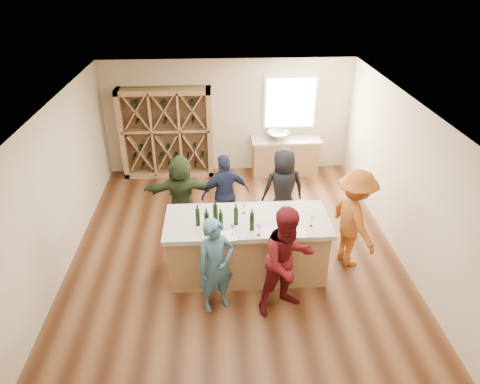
{
  "coord_description": "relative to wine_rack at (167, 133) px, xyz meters",
  "views": [
    {
      "loc": [
        -0.28,
        -6.49,
        4.92
      ],
      "look_at": [
        0.1,
        0.2,
        1.15
      ],
      "focal_mm": 32.0,
      "sensor_mm": 36.0,
      "label": 1
    }
  ],
  "objects": [
    {
      "name": "person_near_right",
      "position": [
        2.21,
        -4.77,
        -0.19
      ],
      "size": [
        1.0,
        0.79,
        1.81
      ],
      "primitive_type": "imported",
      "rotation": [
        0.0,
        0.0,
        0.4
      ],
      "color": "#590F14",
      "rests_on": "floor"
    },
    {
      "name": "wine_glass_f",
      "position": [
        1.63,
        -3.67,
        0.07
      ],
      "size": [
        0.07,
        0.07,
        0.18
      ],
      "primitive_type": "cone",
      "color": "white",
      "rests_on": "tasting_counter_top"
    },
    {
      "name": "wine_bottle_d",
      "position": [
        1.24,
        -4.12,
        0.12
      ],
      "size": [
        0.09,
        0.09,
        0.29
      ],
      "primitive_type": "cylinder",
      "rotation": [
        0.0,
        0.0,
        -0.34
      ],
      "color": "black",
      "rests_on": "tasting_counter_top"
    },
    {
      "name": "person_far_mid",
      "position": [
        1.35,
        -2.54,
        -0.28
      ],
      "size": [
        1.06,
        0.73,
        1.64
      ],
      "primitive_type": "imported",
      "rotation": [
        0.0,
        0.0,
        3.4
      ],
      "color": "#191E38",
      "rests_on": "floor"
    },
    {
      "name": "wall_left",
      "position": [
        -1.55,
        -3.27,
        0.3
      ],
      "size": [
        0.1,
        7.0,
        2.8
      ],
      "primitive_type": "cube",
      "color": "beige",
      "rests_on": "ground"
    },
    {
      "name": "floor",
      "position": [
        1.5,
        -3.27,
        -1.15
      ],
      "size": [
        6.0,
        7.0,
        0.1
      ],
      "primitive_type": "cube",
      "color": "#57321C",
      "rests_on": "ground"
    },
    {
      "name": "person_server",
      "position": [
        3.53,
        -3.71,
        -0.19
      ],
      "size": [
        0.84,
        1.28,
        1.83
      ],
      "primitive_type": "imported",
      "rotation": [
        0.0,
        0.0,
        1.83
      ],
      "color": "#994C19",
      "rests_on": "floor"
    },
    {
      "name": "wall_back",
      "position": [
        1.5,
        0.28,
        0.3
      ],
      "size": [
        6.0,
        0.1,
        2.8
      ],
      "primitive_type": "cube",
      "color": "beige",
      "rests_on": "ground"
    },
    {
      "name": "wine_bottle_f",
      "position": [
        1.73,
        -4.17,
        0.13
      ],
      "size": [
        0.07,
        0.07,
        0.3
      ],
      "primitive_type": "cylinder",
      "color": "black",
      "rests_on": "tasting_counter_top"
    },
    {
      "name": "wall_front",
      "position": [
        1.5,
        -6.82,
        0.3
      ],
      "size": [
        6.0,
        0.1,
        2.8
      ],
      "primitive_type": "cube",
      "color": "beige",
      "rests_on": "ground"
    },
    {
      "name": "person_far_left",
      "position": [
        0.48,
        -2.42,
        -0.31
      ],
      "size": [
        1.49,
        0.58,
        1.59
      ],
      "primitive_type": "imported",
      "rotation": [
        0.0,
        0.0,
        3.18
      ],
      "color": "#263319",
      "rests_on": "floor"
    },
    {
      "name": "back_counter_top",
      "position": [
        2.9,
        -0.07,
        -0.21
      ],
      "size": [
        1.7,
        0.62,
        0.06
      ],
      "primitive_type": "cube",
      "color": "#AFA08F",
      "rests_on": "back_counter_base"
    },
    {
      "name": "wine_glass_b",
      "position": [
        1.82,
        -4.33,
        0.08
      ],
      "size": [
        0.08,
        0.08,
        0.19
      ],
      "primitive_type": "cone",
      "rotation": [
        0.0,
        0.0,
        0.16
      ],
      "color": "white",
      "rests_on": "tasting_counter_top"
    },
    {
      "name": "wine_glass_c",
      "position": [
        2.41,
        -4.31,
        0.06
      ],
      "size": [
        0.08,
        0.08,
        0.17
      ],
      "primitive_type": "cone",
      "rotation": [
        0.0,
        0.0,
        -0.26
      ],
      "color": "white",
      "rests_on": "tasting_counter_top"
    },
    {
      "name": "wine_glass_d",
      "position": [
        2.17,
        -4.07,
        0.06
      ],
      "size": [
        0.08,
        0.08,
        0.16
      ],
      "primitive_type": "cone",
      "rotation": [
        0.0,
        0.0,
        -0.29
      ],
      "color": "white",
      "rests_on": "tasting_counter_top"
    },
    {
      "name": "tasting_menu_c",
      "position": [
        2.47,
        -4.3,
        -0.02
      ],
      "size": [
        0.22,
        0.29,
        0.0
      ],
      "primitive_type": "cube",
      "rotation": [
        0.0,
        0.0,
        -0.04
      ],
      "color": "white",
      "rests_on": "tasting_counter_top"
    },
    {
      "name": "wine_rack",
      "position": [
        0.0,
        0.0,
        0.0
      ],
      "size": [
        2.2,
        0.45,
        2.2
      ],
      "primitive_type": "cube",
      "color": "#966F48",
      "rests_on": "floor"
    },
    {
      "name": "person_far_right",
      "position": [
        2.49,
        -2.46,
        -0.25
      ],
      "size": [
        0.88,
        0.62,
        1.7
      ],
      "primitive_type": "imported",
      "rotation": [
        0.0,
        0.0,
        3.24
      ],
      "color": "black",
      "rests_on": "floor"
    },
    {
      "name": "back_counter_base",
      "position": [
        2.9,
        -0.07,
        -0.67
      ],
      "size": [
        1.6,
        0.58,
        0.86
      ],
      "primitive_type": "cube",
      "color": "#966F48",
      "rests_on": "floor"
    },
    {
      "name": "wine_bottle_e",
      "position": [
        1.48,
        -4.0,
        0.13
      ],
      "size": [
        0.09,
        0.09,
        0.3
      ],
      "primitive_type": "cylinder",
      "rotation": [
        0.0,
        0.0,
        0.26
      ],
      "color": "black",
      "rests_on": "tasting_counter_top"
    },
    {
      "name": "ceiling",
      "position": [
        1.5,
        -3.27,
        1.75
      ],
      "size": [
        6.0,
        7.0,
        0.1
      ],
      "primitive_type": "cube",
      "color": "white",
      "rests_on": "ground"
    },
    {
      "name": "wine_glass_a",
      "position": [
        1.41,
        -4.29,
        0.07
      ],
      "size": [
        0.08,
        0.08,
        0.18
      ],
      "primitive_type": "cone",
      "rotation": [
        0.0,
        0.0,
        0.22
      ],
      "color": "white",
      "rests_on": "tasting_counter_top"
    },
    {
      "name": "wine_bottle_b",
      "position": [
        1.02,
        -4.16,
        0.14
      ],
      "size": [
        0.1,
        0.1,
        0.32
      ],
      "primitive_type": "cylinder",
      "rotation": [
        0.0,
        0.0,
        0.35
      ],
      "color": "black",
      "rests_on": "tasting_counter_top"
    },
    {
      "name": "window_pane",
      "position": [
        3.0,
        0.17,
        0.65
      ],
      "size": [
        1.18,
        0.01,
        1.18
      ],
      "primitive_type": "cube",
      "color": "white",
      "rests_on": "wall_back"
    },
    {
      "name": "tasting_menu_a",
      "position": [
        1.36,
        -4.32,
        -0.02
      ],
      "size": [
        0.25,
        0.32,
        0.0
      ],
      "primitive_type": "cube",
      "rotation": [
        0.0,
        0.0,
        0.15
      ],
      "color": "white",
      "rests_on": "tasting_counter_top"
    },
    {
      "name": "wall_right",
      "position": [
        4.55,
        -3.27,
        0.3
      ],
      "size": [
        0.1,
        7.0,
        2.8
      ],
      "primitive_type": "cube",
      "color": "beige",
      "rests_on": "ground"
    },
    {
      "name": "window_frame",
      "position": [
        3.0,
        0.2,
        0.65
      ],
      "size": [
        1.3,
        0.06,
        1.3
      ],
      "primitive_type": "cube",
      "color": "white",
      "rests_on": "wall_back"
    },
    {
      "name": "tasting_menu_b",
      "position": [
        1.98,
        -4.26,
        -0.02
      ],
      "size": [
        0.2,
        0.27,
        0.0
      ],
      "primitive_type": "cube",
      "rotation": [
        0.0,
        0.0,
        0.03
      ],
      "color": "white",
      "rests_on": "tasting_counter_top"
    },
    {
      "name": "person_near_left",
      "position": [
        1.14,
        -4.7,
        -0.3
      ],
      "size": [
        0.71,
        0.64,
        1.61
      ],
      "primitive_type": "imported",
      "rotation": [
        0.0,
        0.0,
        0.44
      ],
      "color": "#335972",
      "rests_on": "floor"
    },
    {
      "name": "faucet",
      "position": [
        2.7,
        0.11,
        -0.03
      ],
      "size": [
        0.02,
        0.02,
        0.3
      ],
      "primitive_type": "cylinder",
      "color": "silver",
      "rests_on": "back_counter_top"
    },
    {
      "name": "wine_bottle_c",
      "position": [
        1.16,
        -3.93,
        0.14
      ],
      "size": [
        0.09,
        0.09,
        0.33
      ],
      "primitive_type": "cylinder",
      "rotation": [
        0.0,
        0.0,
        -0.13
      ],
      "color": "black",
      "rests_on": "tasting_counter_top"
    },
    {
      "name": "tasting_counter_top",
      "position": [
        1.68,
        -3.87,
        -0.06
      ],
      "size": [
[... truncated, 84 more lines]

